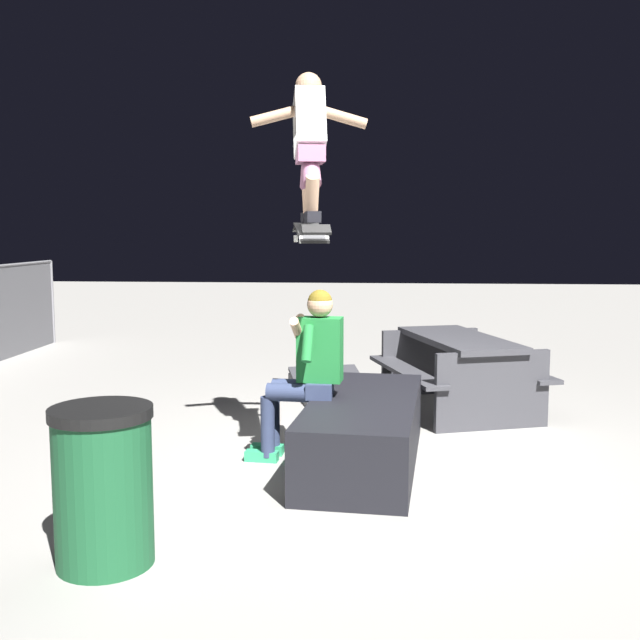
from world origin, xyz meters
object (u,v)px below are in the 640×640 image
(ledge_box_main, at_px, (364,431))
(trash_bin, at_px, (103,486))
(person_sitting_on_ledge, at_px, (306,365))
(kicker_ramp, at_px, (333,391))
(picnic_table_back, at_px, (458,361))
(skateboard, at_px, (310,233))
(skater_airborne, at_px, (310,140))

(ledge_box_main, xyz_separation_m, trash_bin, (-1.85, 1.37, 0.18))
(person_sitting_on_ledge, distance_m, kicker_ramp, 2.41)
(ledge_box_main, distance_m, picnic_table_back, 2.05)
(trash_bin, bearing_deg, kicker_ramp, -13.06)
(person_sitting_on_ledge, relative_size, skateboard, 1.30)
(person_sitting_on_ledge, relative_size, trash_bin, 1.55)
(skater_airborne, height_order, picnic_table_back, skater_airborne)
(kicker_ramp, distance_m, trash_bin, 4.36)
(kicker_ramp, height_order, picnic_table_back, picnic_table_back)
(person_sitting_on_ledge, bearing_deg, trash_bin, 154.54)
(skateboard, relative_size, picnic_table_back, 0.51)
(skateboard, relative_size, skater_airborne, 0.93)
(ledge_box_main, distance_m, skater_airborne, 2.25)
(skateboard, height_order, skater_airborne, skater_airborne)
(picnic_table_back, bearing_deg, ledge_box_main, 153.48)
(ledge_box_main, bearing_deg, kicker_ramp, 9.26)
(kicker_ramp, bearing_deg, trash_bin, 166.94)
(skater_airborne, distance_m, picnic_table_back, 2.99)
(trash_bin, bearing_deg, ledge_box_main, -36.39)
(ledge_box_main, height_order, trash_bin, trash_bin)
(kicker_ramp, bearing_deg, skater_airborne, 179.17)
(skater_airborne, relative_size, picnic_table_back, 0.55)
(person_sitting_on_ledge, xyz_separation_m, picnic_table_back, (1.76, -1.36, -0.26))
(person_sitting_on_ledge, relative_size, kicker_ramp, 0.99)
(person_sitting_on_ledge, xyz_separation_m, skater_airborne, (-0.04, -0.03, 1.71))
(ledge_box_main, distance_m, trash_bin, 2.31)
(skater_airborne, xyz_separation_m, kicker_ramp, (2.35, -0.03, -2.42))
(ledge_box_main, bearing_deg, skateboard, 94.67)
(kicker_ramp, height_order, trash_bin, trash_bin)
(skateboard, distance_m, skater_airborne, 0.69)
(ledge_box_main, distance_m, kicker_ramp, 2.41)
(skateboard, xyz_separation_m, skater_airborne, (0.06, 0.01, 0.69))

